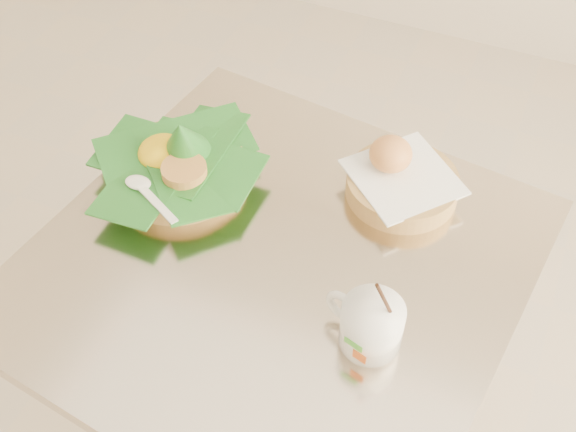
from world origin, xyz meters
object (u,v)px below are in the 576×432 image
at_px(coffee_mug, 370,324).
at_px(cafe_table, 278,339).
at_px(bread_basket, 400,180).
at_px(rice_basket, 178,161).

bearing_deg(coffee_mug, cafe_table, 155.38).
height_order(bread_basket, coffee_mug, coffee_mug).
bearing_deg(rice_basket, bread_basket, 17.96).
xyz_separation_m(bread_basket, coffee_mug, (0.05, -0.29, 0.01)).
xyz_separation_m(cafe_table, rice_basket, (-0.22, 0.10, 0.26)).
distance_m(cafe_table, bread_basket, 0.35).
relative_size(cafe_table, rice_basket, 2.88).
bearing_deg(bread_basket, rice_basket, -162.04).
bearing_deg(coffee_mug, rice_basket, 155.75).
xyz_separation_m(rice_basket, coffee_mug, (0.39, -0.18, 0.00)).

